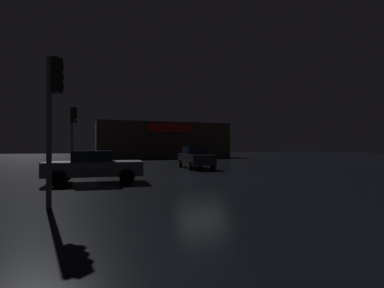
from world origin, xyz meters
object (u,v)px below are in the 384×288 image
Objects in this scene: store_building at (163,140)px; car_near at (94,166)px; traffic_signal_cross_left at (73,125)px; traffic_signal_opposite at (53,99)px; car_far at (195,157)px.

store_building reaches higher than car_near.
car_near is (1.24, -7.19, -2.30)m from traffic_signal_cross_left.
traffic_signal_cross_left is at bearing -118.15° from store_building.
traffic_signal_cross_left is at bearing 90.63° from traffic_signal_opposite.
car_near is 0.93× the size of car_far.
traffic_signal_cross_left is 7.65m from car_near.
traffic_signal_cross_left reaches higher than car_near.
store_building is 35.36m from traffic_signal_opposite.
store_building is at bearing 61.85° from traffic_signal_cross_left.
traffic_signal_opposite reaches higher than car_near.
traffic_signal_cross_left is 0.93× the size of car_far.
store_building is at bearing 71.41° from traffic_signal_opposite.
store_building is 4.59× the size of car_near.
traffic_signal_opposite is at bearing -125.71° from car_far.
car_far is at bearing 42.22° from car_near.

